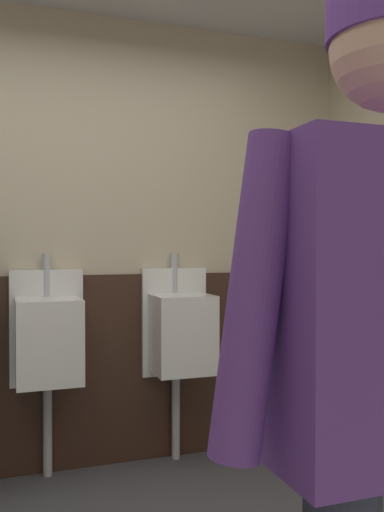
% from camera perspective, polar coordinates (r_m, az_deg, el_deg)
% --- Properties ---
extents(wall_back, '(4.14, 0.12, 2.63)m').
position_cam_1_polar(wall_back, '(3.22, -13.75, 1.62)').
color(wall_back, beige).
rests_on(wall_back, ground_plane).
extents(wainscot_band_back, '(3.54, 0.03, 1.12)m').
position_cam_1_polar(wainscot_band_back, '(3.22, -13.57, -11.97)').
color(wainscot_band_back, '#382319').
rests_on(wainscot_band_back, ground_plane).
extents(urinal_middle, '(0.40, 0.34, 1.24)m').
position_cam_1_polar(urinal_middle, '(3.03, -15.02, -8.56)').
color(urinal_middle, white).
rests_on(urinal_middle, ground_plane).
extents(urinal_right, '(0.40, 0.34, 1.24)m').
position_cam_1_polar(urinal_right, '(3.17, -1.25, -8.10)').
color(urinal_right, white).
rests_on(urinal_right, ground_plane).
extents(soap_dispenser, '(0.10, 0.07, 0.18)m').
position_cam_1_polar(soap_dispenser, '(3.55, 9.83, 1.24)').
color(soap_dispenser, silver).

